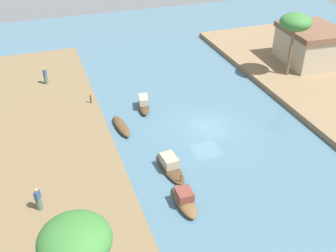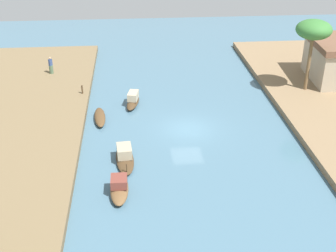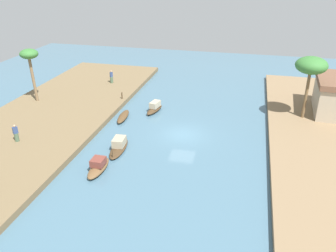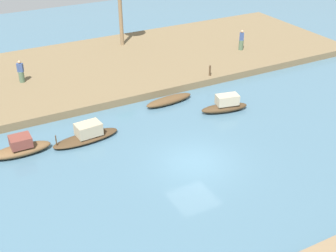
% 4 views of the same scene
% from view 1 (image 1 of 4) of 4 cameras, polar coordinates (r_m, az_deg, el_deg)
% --- Properties ---
extents(river_water, '(72.13, 72.13, 0.00)m').
position_cam_1_polar(river_water, '(34.60, 5.70, -0.17)').
color(river_water, '#476B7F').
rests_on(river_water, ground).
extents(riverbank_left, '(42.41, 13.12, 0.54)m').
position_cam_1_polar(riverbank_left, '(32.04, -19.35, -4.50)').
color(riverbank_left, brown).
rests_on(riverbank_left, ground).
extents(sampan_foreground, '(4.18, 1.54, 1.10)m').
position_cam_1_polar(sampan_foreground, '(29.45, 0.28, -5.67)').
color(sampan_foreground, '#47331E').
rests_on(sampan_foreground, river_water).
extents(sampan_with_tall_canopy, '(3.68, 1.23, 0.51)m').
position_cam_1_polar(sampan_with_tall_canopy, '(34.34, -6.72, -0.02)').
color(sampan_with_tall_canopy, brown).
rests_on(sampan_with_tall_canopy, river_water).
extents(sampan_open_hull, '(3.38, 1.16, 1.13)m').
position_cam_1_polar(sampan_open_hull, '(26.66, 2.37, -10.50)').
color(sampan_open_hull, brown).
rests_on(sampan_open_hull, river_water).
extents(sampan_with_red_awning, '(3.35, 1.57, 1.18)m').
position_cam_1_polar(sampan_with_red_awning, '(37.08, -3.51, 3.16)').
color(sampan_with_red_awning, '#47331E').
rests_on(sampan_with_red_awning, river_water).
extents(person_on_near_bank, '(0.56, 0.56, 1.73)m').
position_cam_1_polar(person_on_near_bank, '(42.17, -17.17, 6.68)').
color(person_on_near_bank, '#4C664C').
rests_on(person_on_near_bank, riverbank_left).
extents(person_by_mooring, '(0.55, 0.55, 1.66)m').
position_cam_1_polar(person_by_mooring, '(26.66, -18.09, -10.12)').
color(person_by_mooring, '#4C664C').
rests_on(person_by_mooring, riverbank_left).
extents(mooring_post, '(0.14, 0.14, 0.80)m').
position_cam_1_polar(mooring_post, '(37.56, -11.02, 3.84)').
color(mooring_post, '#4C3823').
rests_on(mooring_post, riverbank_left).
extents(palm_tree_left_far, '(3.05, 3.05, 6.42)m').
position_cam_1_polar(palm_tree_left_far, '(17.12, -13.19, -15.93)').
color(palm_tree_left_far, '#7F6647').
rests_on(palm_tree_left_far, riverbank_left).
extents(palm_tree_right_tall, '(3.17, 3.17, 6.54)m').
position_cam_1_polar(palm_tree_right_tall, '(42.43, 17.82, 13.91)').
color(palm_tree_right_tall, brown).
rests_on(palm_tree_right_tall, riverbank_right).
extents(riverside_building, '(7.22, 6.20, 3.95)m').
position_cam_1_polar(riverside_building, '(47.58, 19.71, 10.90)').
color(riverside_building, tan).
rests_on(riverside_building, riverbank_right).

